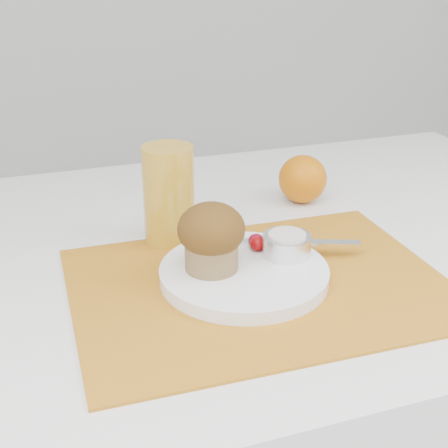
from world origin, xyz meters
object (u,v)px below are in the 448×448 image
object	(u,v)px
juice_glass	(169,196)
muffin	(211,236)
orange	(303,179)
table	(258,426)
plate	(244,273)

from	to	relation	value
juice_glass	muffin	distance (m)	0.14
orange	juice_glass	bearing A→B (deg)	-162.03
table	juice_glass	distance (m)	0.47
orange	muffin	xyz separation A→B (m)	(-0.23, -0.22, 0.03)
orange	muffin	world-z (taller)	muffin
table	juice_glass	bearing A→B (deg)	170.21
plate	muffin	size ratio (longest dim) A/B	2.47
table	orange	xyz separation A→B (m)	(0.11, 0.11, 0.42)
plate	juice_glass	xyz separation A→B (m)	(-0.06, 0.15, 0.06)
table	plate	size ratio (longest dim) A/B	5.42
orange	muffin	bearing A→B (deg)	-136.98
orange	muffin	size ratio (longest dim) A/B	0.92
juice_glass	muffin	size ratio (longest dim) A/B	1.66
table	orange	bearing A→B (deg)	43.15
juice_glass	muffin	xyz separation A→B (m)	(0.02, -0.14, -0.01)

